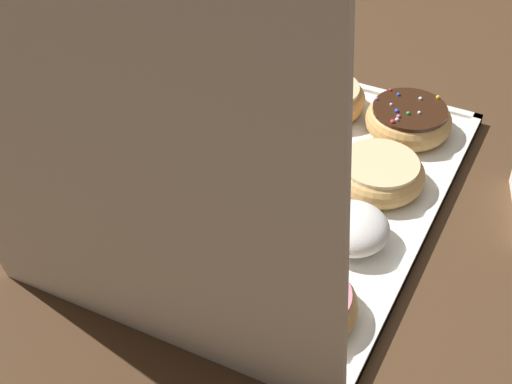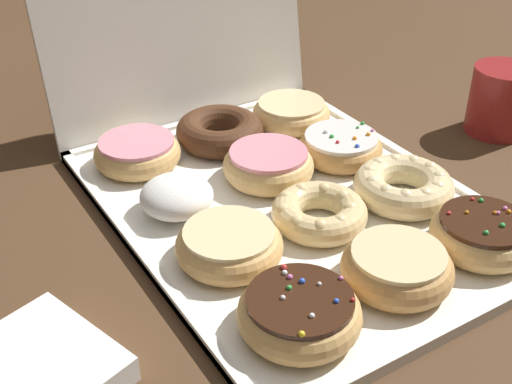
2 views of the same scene
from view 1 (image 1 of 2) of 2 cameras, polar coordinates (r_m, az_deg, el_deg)
name	(u,v)px [view 1 (image 1 of 2)]	position (r m, az deg, el deg)	size (l,w,h in m)	color
ground_plane	(273,189)	(0.98, 1.28, 0.20)	(3.00, 3.00, 0.00)	#4C331E
donut_box	(273,186)	(0.97, 1.28, 0.44)	(0.40, 0.52, 0.01)	white
box_lid_open	(113,187)	(0.63, -10.52, 0.35)	(0.40, 0.47, 0.01)	white
sprinkle_donut_0	(409,119)	(1.07, 11.19, 5.27)	(0.12, 0.12, 0.04)	tan
glazed_ring_donut_1	(325,98)	(1.09, 5.10, 6.92)	(0.11, 0.11, 0.04)	tan
sprinkle_donut_2	(252,76)	(1.14, -0.28, 8.53)	(0.11, 0.11, 0.04)	#E5B770
glazed_ring_donut_3	(379,173)	(0.97, 9.05, 1.39)	(0.12, 0.12, 0.04)	tan
cruller_donut_4	(295,149)	(1.00, 2.90, 3.15)	(0.11, 0.11, 0.04)	#EACC8C
cruller_donut_5	(215,120)	(1.05, -3.03, 5.35)	(0.12, 0.12, 0.04)	beige
powdered_filled_donut_6	(352,228)	(0.88, 7.10, -2.67)	(0.09, 0.09, 0.04)	white
pink_frosted_donut_7	(247,198)	(0.92, -0.70, -0.47)	(0.12, 0.12, 0.04)	#E5B770
sprinkle_donut_8	(170,171)	(0.97, -6.34, 1.54)	(0.11, 0.11, 0.04)	tan
pink_frosted_donut_9	(304,303)	(0.80, 3.53, -8.21)	(0.11, 0.11, 0.04)	tan
chocolate_cake_ring_donut_10	(203,263)	(0.84, -3.95, -5.25)	(0.12, 0.12, 0.04)	#472816
glazed_ring_donut_11	(114,229)	(0.89, -10.44, -2.74)	(0.11, 0.11, 0.03)	#E5B770
coffee_mug	(22,89)	(1.12, -16.89, 7.29)	(0.11, 0.09, 0.10)	maroon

